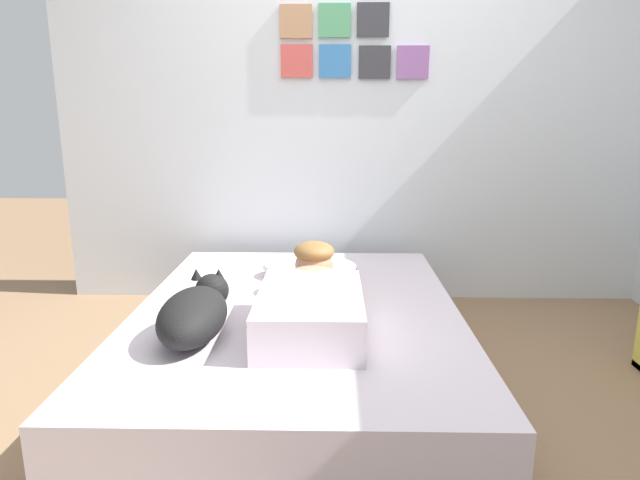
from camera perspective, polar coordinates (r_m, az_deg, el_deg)
ground_plane at (r=2.42m, az=4.50°, el=-17.67°), size 11.62×11.62×0.00m
back_wall at (r=3.63m, az=3.47°, el=13.38°), size 3.81×0.12×2.50m
bed at (r=2.64m, az=-2.36°, el=-10.67°), size 1.54×2.08×0.35m
pillow at (r=3.02m, az=-1.07°, el=-2.83°), size 0.52×0.32×0.11m
person_lying at (r=2.37m, az=-0.89°, el=-6.08°), size 0.43×0.92×0.27m
dog at (r=2.27m, az=-12.86°, el=-7.38°), size 0.26×0.57×0.21m
coffee_cup at (r=2.99m, az=2.56°, el=-3.33°), size 0.12×0.09×0.07m
cell_phone at (r=2.42m, az=-6.65°, el=-8.36°), size 0.07×0.14×0.01m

